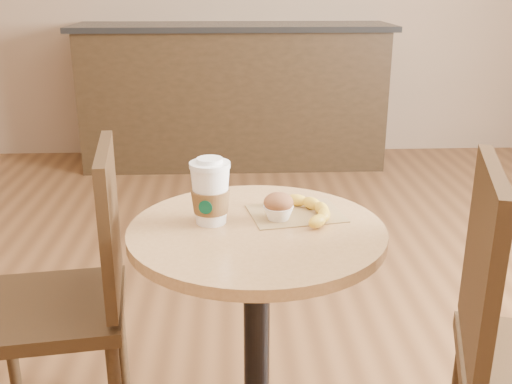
% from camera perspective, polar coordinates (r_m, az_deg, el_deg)
% --- Properties ---
extents(cafe_table, '(0.65, 0.65, 0.75)m').
position_cam_1_polar(cafe_table, '(1.62, 0.06, -11.05)').
color(cafe_table, black).
rests_on(cafe_table, ground).
extents(chair_left, '(0.46, 0.46, 0.92)m').
position_cam_1_polar(chair_left, '(1.80, -17.04, -9.01)').
color(chair_left, '#362412').
rests_on(chair_left, ground).
extents(service_counter, '(2.30, 0.65, 1.04)m').
position_cam_1_polar(service_counter, '(4.55, -2.14, 9.20)').
color(service_counter, black).
rests_on(service_counter, ground).
extents(kraft_bag, '(0.27, 0.22, 0.00)m').
position_cam_1_polar(kraft_bag, '(1.60, 3.81, -2.04)').
color(kraft_bag, olive).
rests_on(kraft_bag, cafe_table).
extents(coffee_cup, '(0.10, 0.11, 0.17)m').
position_cam_1_polar(coffee_cup, '(1.52, -4.36, -0.21)').
color(coffee_cup, white).
rests_on(coffee_cup, cafe_table).
extents(muffin, '(0.08, 0.08, 0.07)m').
position_cam_1_polar(muffin, '(1.55, 2.15, -1.38)').
color(muffin, white).
rests_on(muffin, kraft_bag).
extents(banana, '(0.24, 0.27, 0.03)m').
position_cam_1_polar(banana, '(1.58, 4.42, -1.71)').
color(banana, yellow).
rests_on(banana, kraft_bag).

